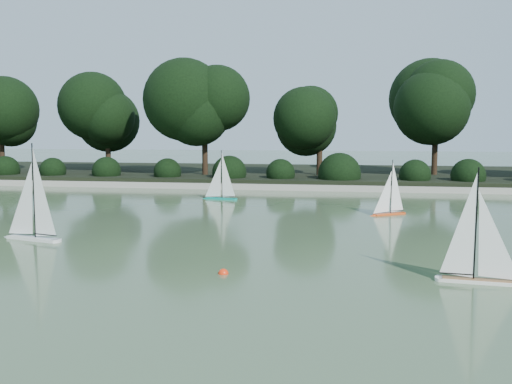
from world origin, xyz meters
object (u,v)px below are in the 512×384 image
at_px(sailboat_orange, 387,206).
at_px(race_buoy, 223,274).
at_px(sailboat_white_a, 28,224).
at_px(sailboat_white_b, 485,265).
at_px(sailboat_teal, 218,191).

relative_size(sailboat_orange, race_buoy, 9.54).
relative_size(sailboat_white_a, sailboat_white_b, 1.15).
height_order(sailboat_white_b, race_buoy, sailboat_white_b).
distance_m(sailboat_teal, race_buoy, 8.02).
distance_m(sailboat_white_a, sailboat_teal, 6.37).
bearing_deg(sailboat_white_b, sailboat_white_a, 166.65).
distance_m(sailboat_orange, sailboat_teal, 4.87).
distance_m(sailboat_white_b, sailboat_orange, 5.64).
xyz_separation_m(sailboat_white_a, sailboat_white_b, (7.21, -1.71, -0.04)).
bearing_deg(sailboat_orange, race_buoy, -114.05).
bearing_deg(sailboat_teal, sailboat_white_a, -108.48).
height_order(sailboat_white_a, sailboat_teal, sailboat_white_a).
bearing_deg(sailboat_white_b, sailboat_orange, 98.52).
height_order(sailboat_orange, sailboat_teal, sailboat_teal).
relative_size(sailboat_white_b, sailboat_teal, 1.09).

